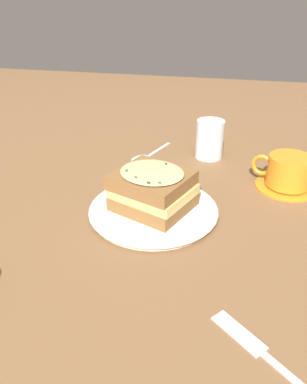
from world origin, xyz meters
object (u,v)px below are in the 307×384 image
at_px(dinner_plate, 154,210).
at_px(water_glass, 210,139).
at_px(fork, 263,353).
at_px(sandwich, 153,189).
at_px(spoon, 143,158).
at_px(teacup_with_saucer, 288,173).

xyz_separation_m(dinner_plate, water_glass, (0.07, 0.29, 0.04)).
xyz_separation_m(dinner_plate, fork, (0.19, -0.26, -0.01)).
bearing_deg(dinner_plate, sandwich, 168.59).
xyz_separation_m(dinner_plate, spoon, (-0.08, 0.23, -0.00)).
bearing_deg(spoon, water_glass, -141.61).
relative_size(sandwich, spoon, 0.98).
bearing_deg(fork, spoon, 68.39).
height_order(fork, spoon, spoon).
xyz_separation_m(teacup_with_saucer, fork, (-0.06, -0.43, -0.03)).
height_order(water_glass, fork, water_glass).
bearing_deg(teacup_with_saucer, dinner_plate, 51.62).
height_order(teacup_with_saucer, water_glass, water_glass).
bearing_deg(water_glass, spoon, -160.68).
distance_m(dinner_plate, teacup_with_saucer, 0.30).
xyz_separation_m(sandwich, water_glass, (0.07, 0.29, -0.01)).
relative_size(sandwich, teacup_with_saucer, 1.15).
xyz_separation_m(sandwich, spoon, (-0.08, 0.23, -0.05)).
relative_size(dinner_plate, fork, 1.52).
xyz_separation_m(fork, spoon, (-0.27, 0.50, 0.00)).
bearing_deg(dinner_plate, teacup_with_saucer, 33.67).
height_order(dinner_plate, fork, dinner_plate).
bearing_deg(water_glass, dinner_plate, -104.37).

